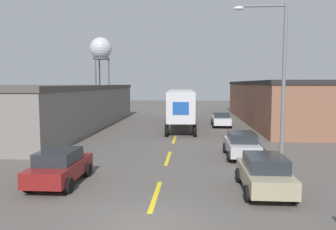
# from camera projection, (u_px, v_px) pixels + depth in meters

# --- Properties ---
(ground_plane) EXTENTS (160.00, 160.00, 0.00)m
(ground_plane) POSITION_uv_depth(u_px,v_px,m) (145.00, 227.00, 10.59)
(ground_plane) COLOR #56514C
(road_centerline) EXTENTS (0.20, 17.61, 0.01)m
(road_centerline) POSITION_uv_depth(u_px,v_px,m) (168.00, 158.00, 20.41)
(road_centerline) COLOR yellow
(road_centerline) RESTS_ON ground_plane
(warehouse_left) EXTENTS (14.03, 28.84, 4.47)m
(warehouse_left) POSITION_uv_depth(u_px,v_px,m) (39.00, 106.00, 34.43)
(warehouse_left) COLOR slate
(warehouse_left) RESTS_ON ground_plane
(warehouse_right) EXTENTS (8.64, 29.25, 4.93)m
(warehouse_right) POSITION_uv_depth(u_px,v_px,m) (278.00, 101.00, 39.80)
(warehouse_right) COLOR brown
(warehouse_right) RESTS_ON ground_plane
(semi_truck) EXTENTS (3.35, 15.69, 3.90)m
(semi_truck) POSITION_uv_depth(u_px,v_px,m) (181.00, 105.00, 35.17)
(semi_truck) COLOR black
(semi_truck) RESTS_ON ground_plane
(parked_car_right_near) EXTENTS (2.02, 4.14, 1.60)m
(parked_car_right_near) POSITION_uv_depth(u_px,v_px,m) (264.00, 173.00, 13.95)
(parked_car_right_near) COLOR tan
(parked_car_right_near) RESTS_ON ground_plane
(parked_car_right_mid) EXTENTS (2.02, 4.14, 1.60)m
(parked_car_right_mid) POSITION_uv_depth(u_px,v_px,m) (242.00, 144.00, 20.52)
(parked_car_right_mid) COLOR #B2B2B7
(parked_car_right_mid) RESTS_ON ground_plane
(parked_car_left_near) EXTENTS (2.02, 4.14, 1.60)m
(parked_car_left_near) POSITION_uv_depth(u_px,v_px,m) (60.00, 166.00, 15.08)
(parked_car_left_near) COLOR maroon
(parked_car_left_near) RESTS_ON ground_plane
(parked_car_right_far) EXTENTS (2.02, 4.14, 1.60)m
(parked_car_right_far) POSITION_uv_depth(u_px,v_px,m) (221.00, 119.00, 35.35)
(parked_car_right_far) COLOR silver
(parked_car_right_far) RESTS_ON ground_plane
(water_tower) EXTENTS (4.58, 4.58, 14.29)m
(water_tower) POSITION_uv_depth(u_px,v_px,m) (101.00, 49.00, 68.56)
(water_tower) COLOR #47474C
(water_tower) RESTS_ON ground_plane
(street_lamp) EXTENTS (2.86, 0.32, 8.87)m
(street_lamp) POSITION_uv_depth(u_px,v_px,m) (278.00, 74.00, 17.58)
(street_lamp) COLOR slate
(street_lamp) RESTS_ON ground_plane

